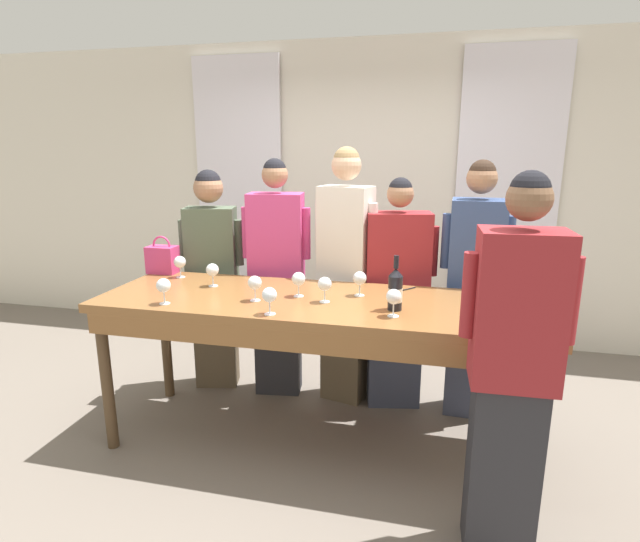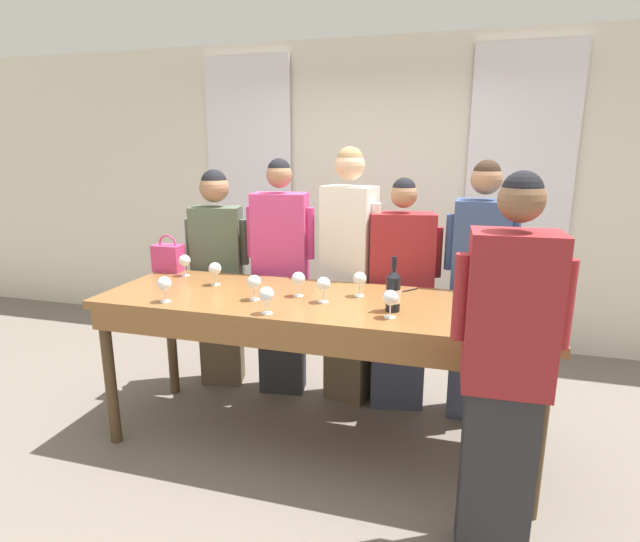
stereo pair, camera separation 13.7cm
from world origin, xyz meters
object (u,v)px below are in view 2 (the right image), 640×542
Objects in this scene: wine_glass_back_mid at (360,279)px; guest_navy_coat at (478,291)px; wine_glass_front_left at (215,269)px; handbag at (169,257)px; wine_glass_center_mid at (164,284)px; potted_plant at (204,297)px; guest_olive_jacket at (219,275)px; wine_glass_front_right at (323,285)px; wine_glass_back_right at (391,298)px; guest_cream_sweater at (348,273)px; wine_glass_back_left at (185,261)px; wine_glass_center_left at (482,307)px; wine_glass_center_right at (267,295)px; guest_pink_top at (281,277)px; wine_glass_near_host at (254,282)px; wine_bottle at (393,291)px; guest_striped_shirt at (400,296)px; wine_glass_front_mid at (298,279)px; tasting_bar at (315,314)px; host_pouring at (505,375)px.

guest_navy_coat is at bearing 35.50° from wine_glass_back_mid.
handbag is at bearing 153.19° from wine_glass_front_left.
wine_glass_front_left and wine_glass_center_mid have the same top height.
handbag is 1.78× the size of wine_glass_front_left.
potted_plant is (-0.97, 1.55, -0.72)m from wine_glass_front_left.
handbag is 1.55m from potted_plant.
wine_glass_center_mid is at bearing -81.83° from guest_olive_jacket.
wine_glass_back_right is (0.41, -0.17, 0.00)m from wine_glass_front_right.
wine_glass_center_mid is at bearing -134.00° from guest_cream_sweater.
wine_glass_back_left is at bearing -170.06° from guest_navy_coat.
guest_navy_coat is at bearing 0.00° from guest_olive_jacket.
wine_glass_front_right and wine_glass_center_left have the same top height.
wine_glass_center_right is 1.01m from guest_pink_top.
wine_glass_near_host is (0.38, -0.24, 0.00)m from wine_glass_front_left.
wine_glass_center_mid is (-1.30, -0.20, -0.01)m from wine_bottle.
wine_glass_front_right is 1.15m from wine_glass_back_left.
guest_navy_coat is at bearing -21.51° from potted_plant.
guest_striped_shirt is at bearing 120.50° from wine_glass_center_left.
wine_glass_center_mid and wine_glass_center_right have the same top height.
wine_glass_front_mid is at bearing -60.88° from guest_pink_top.
wine_glass_center_left is 3.32m from potted_plant.
wine_glass_center_mid reaches higher than tasting_bar.
guest_navy_coat is at bearing 57.05° from wine_bottle.
wine_glass_back_mid is 0.41m from wine_glass_back_right.
wine_glass_front_left is 0.59m from guest_olive_jacket.
wine_glass_front_mid is (-0.59, 0.13, -0.01)m from wine_bottle.
wine_glass_front_right is at bearing -16.67° from wine_glass_back_left.
guest_pink_top is (-0.27, 0.96, -0.16)m from wine_glass_center_right.
wine_glass_back_left is at bearing -26.86° from handbag.
guest_pink_top reaches higher than wine_glass_back_left.
wine_glass_near_host is at bearing -29.67° from wine_glass_back_left.
wine_glass_back_left is (-0.92, 0.25, 0.00)m from wine_glass_front_mid.
potted_plant is at bearing 109.89° from handbag.
wine_glass_back_left is at bearing 165.54° from wine_glass_center_left.
guest_pink_top is (0.59, 0.35, -0.16)m from wine_glass_back_left.
wine_glass_center_left is 0.25× the size of potted_plant.
wine_glass_center_right is 0.99m from guest_cream_sweater.
guest_striped_shirt reaches higher than wine_bottle.
tasting_bar is 0.23m from wine_glass_front_mid.
wine_glass_near_host is (-0.34, -0.10, 0.20)m from tasting_bar.
host_pouring is (1.75, -0.77, -0.17)m from wine_glass_front_left.
wine_glass_center_mid is 0.25× the size of potted_plant.
wine_glass_center_right is at bearing -50.74° from guest_olive_jacket.
host_pouring is 3.61m from potted_plant.
guest_navy_coat is (0.01, 0.86, -0.16)m from wine_glass_center_left.
potted_plant is (-2.17, 1.77, -0.73)m from wine_bottle.
guest_cream_sweater is 1.12× the size of guest_striped_shirt.
wine_glass_front_left is 0.43m from wine_glass_center_mid.
potted_plant is at bearing 125.13° from guest_olive_jacket.
guest_pink_top and guest_navy_coat have the same top height.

